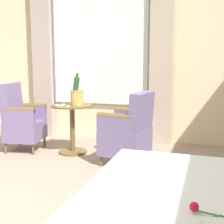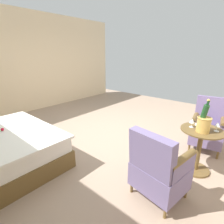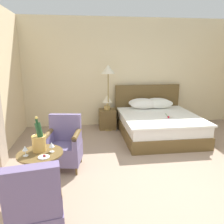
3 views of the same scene
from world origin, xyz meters
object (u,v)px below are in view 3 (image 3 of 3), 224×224
floor_lamp_brass (108,75)px  side_table_round (42,173)px  nightstand (107,119)px  snack_plate (44,157)px  armchair_by_window (64,145)px  bed (157,122)px  wine_glass_near_bucket (25,149)px  armchair_facing_bed (35,208)px  wine_glass_near_edge (52,145)px  champagne_bucket (39,141)px  bedside_lamp (107,100)px

floor_lamp_brass → side_table_round: (-1.23, -2.85, -1.08)m
nightstand → snack_plate: bearing=-110.2°
armchair_by_window → bed: bearing=32.5°
floor_lamp_brass → wine_glass_near_bucket: size_ratio=12.57×
armchair_facing_bed → wine_glass_near_edge: bearing=84.6°
wine_glass_near_bucket → snack_plate: 0.27m
wine_glass_near_bucket → wine_glass_near_edge: 0.33m
wine_glass_near_edge → armchair_facing_bed: bearing=-95.4°
wine_glass_near_bucket → wine_glass_near_edge: size_ratio=1.01×
side_table_round → snack_plate: (0.08, -0.15, 0.31)m
wine_glass_near_bucket → armchair_by_window: armchair_by_window is taller
floor_lamp_brass → wine_glass_near_edge: bearing=-110.9°
wine_glass_near_bucket → wine_glass_near_edge: wine_glass_near_bucket is taller
champagne_bucket → snack_plate: (0.09, -0.22, -0.14)m
bedside_lamp → armchair_facing_bed: 3.92m
champagne_bucket → wine_glass_near_edge: size_ratio=3.51×
champagne_bucket → snack_plate: size_ratio=3.34×
nightstand → armchair_facing_bed: 3.91m
bedside_lamp → wine_glass_near_edge: bearing=-109.9°
bed → nightstand: 1.36m
floor_lamp_brass → armchair_facing_bed: bearing=-107.7°
side_table_round → snack_plate: 0.35m
nightstand → snack_plate: 3.33m
bedside_lamp → floor_lamp_brass: (0.02, -0.11, 0.69)m
side_table_round → wine_glass_near_edge: 0.43m
snack_plate → armchair_by_window: armchair_by_window is taller
champagne_bucket → bedside_lamp: bearing=66.9°
floor_lamp_brass → wine_glass_near_edge: 3.11m
armchair_by_window → armchair_facing_bed: size_ratio=0.94×
side_table_round → armchair_by_window: (0.22, 0.89, 0.02)m
bedside_lamp → snack_plate: bearing=-110.2°
wine_glass_near_bucket → armchair_by_window: bearing=67.9°
side_table_round → wine_glass_near_edge: size_ratio=5.12×
side_table_round → wine_glass_near_bucket: wine_glass_near_bucket is taller
champagne_bucket → wine_glass_near_edge: bearing=-19.6°
nightstand → armchair_by_window: armchair_by_window is taller
floor_lamp_brass → champagne_bucket: (-1.25, -2.77, -0.63)m
bedside_lamp → floor_lamp_brass: floor_lamp_brass is taller
floor_lamp_brass → wine_glass_near_edge: size_ratio=12.66×
side_table_round → bedside_lamp: bearing=67.6°
nightstand → bedside_lamp: 0.52m
snack_plate → armchair_facing_bed: (0.00, -0.64, -0.26)m
floor_lamp_brass → armchair_by_window: (-1.01, -1.95, -1.06)m
snack_plate → floor_lamp_brass: bearing=68.8°
nightstand → champagne_bucket: bearing=-113.1°
side_table_round → armchair_facing_bed: (0.08, -0.79, 0.05)m
bed → armchair_facing_bed: bearing=-127.1°
floor_lamp_brass → snack_plate: bearing=-111.2°
armchair_by_window → wine_glass_near_edge: bearing=-94.6°
bed → nightstand: bed is taller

